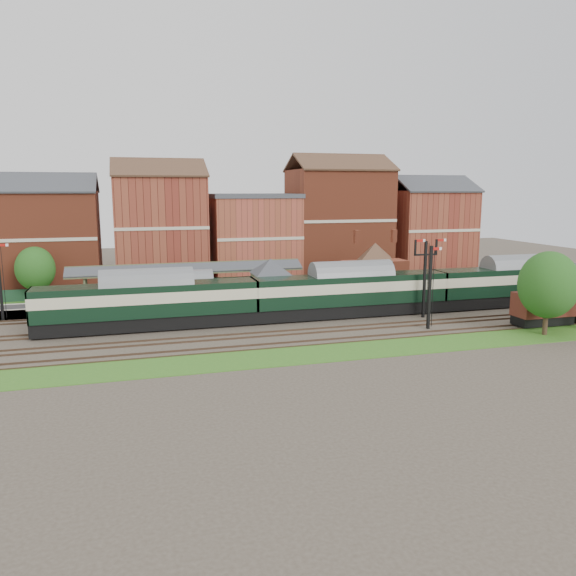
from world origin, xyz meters
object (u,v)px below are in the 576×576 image
object	(u,v)px
signal_box	(271,285)
dmu_train	(351,291)
goods_van_a	(543,306)
platform_railcar	(181,293)
semaphore_bracket	(425,274)

from	to	relation	value
signal_box	dmu_train	distance (m)	8.52
dmu_train	goods_van_a	size ratio (longest dim) A/B	10.74
signal_box	platform_railcar	world-z (taller)	signal_box
goods_van_a	platform_railcar	bearing A→B (deg)	155.19
signal_box	goods_van_a	world-z (taller)	signal_box
signal_box	platform_railcar	bearing A→B (deg)	160.42
dmu_train	platform_railcar	xyz separation A→B (m)	(-17.01, 6.50, -0.54)
signal_box	semaphore_bracket	bearing A→B (deg)	-20.92
semaphore_bracket	platform_railcar	size ratio (longest dim) A/B	0.50
platform_railcar	goods_van_a	distance (m)	36.94
signal_box	dmu_train	bearing A→B (deg)	-22.44
semaphore_bracket	signal_box	bearing A→B (deg)	159.08
goods_van_a	signal_box	bearing A→B (deg)	153.34
semaphore_bracket	platform_railcar	distance (m)	25.91
semaphore_bracket	platform_railcar	world-z (taller)	semaphore_bracket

